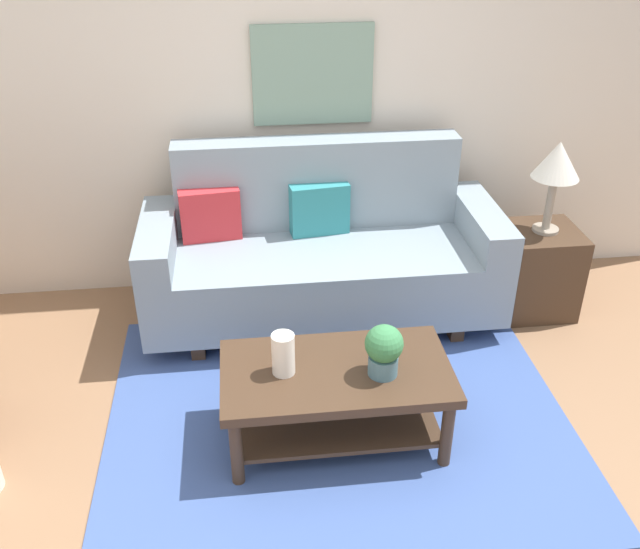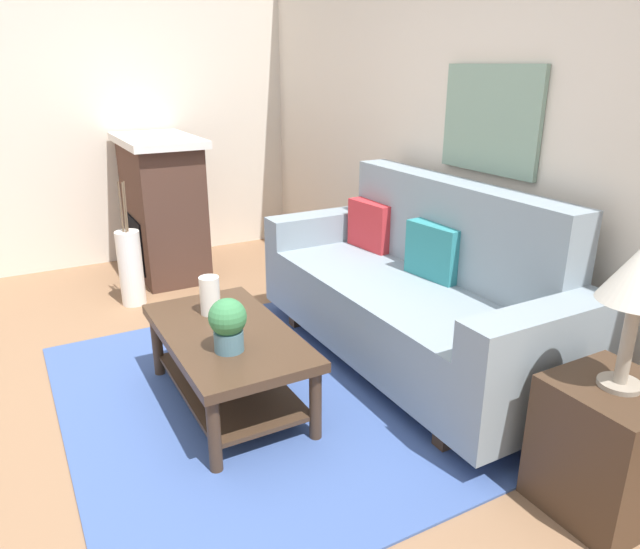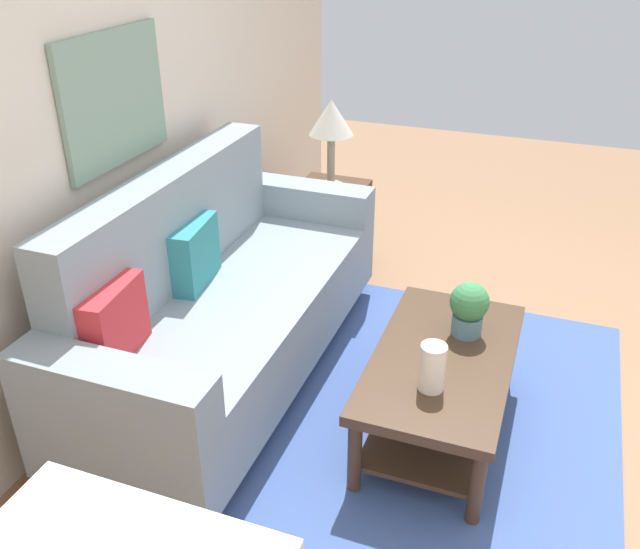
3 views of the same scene
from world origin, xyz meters
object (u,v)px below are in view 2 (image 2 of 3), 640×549
couch (414,295)px  throw_pillow_teal (434,251)px  coffee_table (228,351)px  tabletop_vase (210,295)px  table_lamp (640,279)px  potted_plant_tabletop (228,323)px  framed_painting (490,120)px  throw_pillow_crimson (371,225)px  fireplace (163,206)px  floor_vase (131,268)px  side_table (606,448)px

couch → throw_pillow_teal: (0.00, 0.13, 0.25)m
couch → coffee_table: size_ratio=1.95×
coffee_table → tabletop_vase: 0.33m
table_lamp → potted_plant_tabletop: bearing=-138.1°
coffee_table → table_lamp: size_ratio=1.93×
tabletop_vase → framed_painting: (0.32, 1.60, 0.88)m
throw_pillow_crimson → tabletop_vase: size_ratio=1.72×
coffee_table → fireplace: 2.26m
tabletop_vase → framed_painting: 1.85m
tabletop_vase → framed_painting: framed_painting is taller
couch → throw_pillow_crimson: bearing=169.2°
throw_pillow_crimson → coffee_table: (0.59, -1.27, -0.37)m
throw_pillow_crimson → framed_painting: bearing=27.2°
table_lamp → fireplace: (-3.67, -0.78, -0.41)m
throw_pillow_teal → table_lamp: 1.43m
couch → floor_vase: couch is taller
throw_pillow_crimson → throw_pillow_teal: (0.66, 0.00, 0.00)m
throw_pillow_teal → fireplace: fireplace is taller
throw_pillow_crimson → tabletop_vase: bearing=-74.7°
couch → table_lamp: size_ratio=3.77×
tabletop_vase → table_lamp: (1.69, 1.04, 0.46)m
tabletop_vase → fireplace: (-1.98, 0.26, 0.05)m
throw_pillow_teal → fireplace: 2.50m
couch → tabletop_vase: 1.18m
floor_vase → table_lamp: bearing=20.9°
couch → throw_pillow_teal: 0.28m
framed_painting → couch: bearing=-90.0°
table_lamp → framed_painting: bearing=157.7°
coffee_table → potted_plant_tabletop: size_ratio=4.20×
tabletop_vase → table_lamp: table_lamp is taller
potted_plant_tabletop → table_lamp: (1.23, 1.11, 0.42)m
throw_pillow_crimson → throw_pillow_teal: same height
couch → table_lamp: 1.49m
throw_pillow_crimson → framed_painting: (0.66, 0.34, 0.73)m
table_lamp → floor_vase: (-3.10, -1.19, -0.71)m
framed_painting → tabletop_vase: bearing=-101.2°
potted_plant_tabletop → tabletop_vase: bearing=171.8°
couch → throw_pillow_crimson: couch is taller
floor_vase → side_table: bearing=20.9°
framed_painting → throw_pillow_crimson: bearing=-152.8°
tabletop_vase → framed_painting: bearing=78.8°
tabletop_vase → side_table: size_ratio=0.37×
table_lamp → side_table: bearing=-135.0°
side_table → fireplace: bearing=-168.0°
tabletop_vase → fireplace: 1.99m
couch → floor_vase: bearing=-143.4°
fireplace → side_table: bearing=12.0°
throw_pillow_crimson → couch: bearing=-10.8°
potted_plant_tabletop → floor_vase: 1.90m
tabletop_vase → throw_pillow_teal: bearing=75.8°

